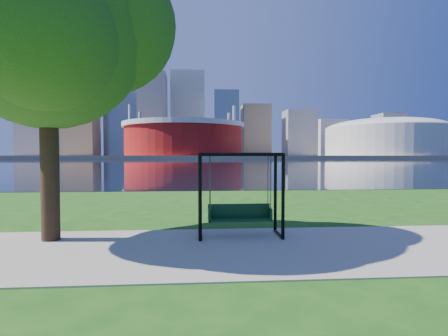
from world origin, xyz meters
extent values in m
plane|color=#1E5114|center=(0.00, 0.00, 0.00)|extent=(900.00, 900.00, 0.00)
cube|color=#9E937F|center=(0.00, -0.50, 0.01)|extent=(120.00, 4.00, 0.03)
cube|color=black|center=(0.00, 102.00, 0.01)|extent=(900.00, 180.00, 0.02)
cube|color=#937F60|center=(0.00, 306.00, 1.00)|extent=(900.00, 228.00, 2.00)
cylinder|color=maroon|center=(-10.00, 235.00, 13.00)|extent=(80.00, 80.00, 22.00)
cylinder|color=silver|center=(-10.00, 235.00, 22.50)|extent=(83.00, 83.00, 3.00)
cylinder|color=silver|center=(22.91, 254.00, 18.00)|extent=(2.00, 2.00, 32.00)
cylinder|color=silver|center=(-42.91, 254.00, 18.00)|extent=(2.00, 2.00, 32.00)
cylinder|color=silver|center=(-42.91, 216.00, 18.00)|extent=(2.00, 2.00, 32.00)
cylinder|color=silver|center=(22.91, 216.00, 18.00)|extent=(2.00, 2.00, 32.00)
cylinder|color=beige|center=(135.00, 235.00, 12.00)|extent=(84.00, 84.00, 20.00)
ellipsoid|color=beige|center=(135.00, 235.00, 21.00)|extent=(84.00, 84.00, 15.12)
cube|color=gray|center=(-140.00, 310.00, 33.00)|extent=(28.00, 28.00, 62.00)
cube|color=#998466|center=(-100.00, 300.00, 46.00)|extent=(26.00, 26.00, 88.00)
cube|color=slate|center=(-70.00, 325.00, 49.50)|extent=(30.00, 24.00, 95.00)
cube|color=gray|center=(-40.00, 305.00, 38.00)|extent=(24.00, 24.00, 72.00)
cube|color=silver|center=(-10.00, 335.00, 42.00)|extent=(32.00, 28.00, 80.00)
cube|color=slate|center=(25.00, 310.00, 31.00)|extent=(22.00, 22.00, 58.00)
cube|color=#998466|center=(55.00, 325.00, 26.00)|extent=(26.00, 26.00, 48.00)
cube|color=gray|center=(95.00, 315.00, 23.00)|extent=(28.00, 24.00, 42.00)
cube|color=silver|center=(135.00, 340.00, 20.00)|extent=(30.00, 26.00, 36.00)
cube|color=gray|center=(185.00, 320.00, 22.00)|extent=(24.00, 24.00, 40.00)
cube|color=#998466|center=(225.00, 335.00, 18.00)|extent=(26.00, 26.00, 32.00)
sphere|color=#998466|center=(-100.00, 300.00, 93.50)|extent=(10.00, 10.00, 10.00)
cylinder|color=black|center=(-0.39, 0.19, 1.03)|extent=(0.08, 0.08, 2.07)
cylinder|color=black|center=(1.59, 0.20, 1.03)|extent=(0.08, 0.08, 2.07)
cylinder|color=black|center=(-0.39, 1.00, 1.03)|extent=(0.08, 0.08, 2.07)
cylinder|color=black|center=(1.59, 1.01, 1.03)|extent=(0.08, 0.08, 2.07)
cylinder|color=black|center=(0.60, 0.20, 2.07)|extent=(1.98, 0.10, 0.08)
cylinder|color=black|center=(0.60, 1.00, 2.07)|extent=(1.98, 0.10, 0.08)
cylinder|color=black|center=(-0.39, 0.59, 2.07)|extent=(0.09, 0.81, 0.08)
cylinder|color=black|center=(-0.39, 0.59, 0.07)|extent=(0.07, 0.81, 0.06)
cylinder|color=black|center=(1.59, 0.61, 2.07)|extent=(0.09, 0.81, 0.08)
cylinder|color=black|center=(1.59, 0.61, 0.07)|extent=(0.07, 0.81, 0.06)
cube|color=black|center=(0.60, 0.60, 0.45)|extent=(1.58, 0.42, 0.05)
cube|color=black|center=(0.60, 0.78, 0.65)|extent=(1.58, 0.06, 0.34)
cube|color=black|center=(-0.16, 0.59, 0.58)|extent=(0.05, 0.41, 0.31)
cube|color=black|center=(1.36, 0.61, 0.58)|extent=(0.05, 0.41, 0.31)
cylinder|color=#343439|center=(-0.14, 0.43, 1.37)|extent=(0.02, 0.02, 1.30)
cylinder|color=#343439|center=(1.34, 0.44, 1.37)|extent=(0.02, 0.02, 1.30)
cylinder|color=#343439|center=(-0.14, 0.76, 1.37)|extent=(0.02, 0.02, 1.30)
cylinder|color=#343439|center=(1.34, 0.77, 1.37)|extent=(0.02, 0.02, 1.30)
cylinder|color=black|center=(-3.94, 0.57, 2.10)|extent=(0.42, 0.42, 4.20)
sphere|color=#295017|center=(-3.94, 0.57, 4.96)|extent=(4.58, 4.58, 4.58)
sphere|color=#295017|center=(-2.70, 1.14, 5.34)|extent=(3.43, 3.43, 3.43)
sphere|color=#295017|center=(-3.56, -0.48, 4.48)|extent=(3.05, 3.05, 3.05)
sphere|color=#295017|center=(-4.52, 1.71, 5.72)|extent=(3.24, 3.24, 3.24)
camera|label=1|loc=(-0.44, -7.98, 2.05)|focal=28.00mm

